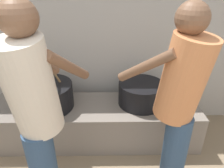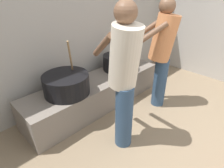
{
  "view_description": "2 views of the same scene",
  "coord_description": "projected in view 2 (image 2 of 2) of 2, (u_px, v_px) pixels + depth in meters",
  "views": [
    {
      "loc": [
        0.23,
        0.2,
        1.7
      ],
      "look_at": [
        0.25,
        1.49,
        1.05
      ],
      "focal_mm": 33.31,
      "sensor_mm": 36.0,
      "label": 1
    },
    {
      "loc": [
        -1.55,
        0.2,
        1.74
      ],
      "look_at": [
        -0.09,
        1.66,
        0.62
      ],
      "focal_mm": 29.77,
      "sensor_mm": 36.0,
      "label": 2
    }
  ],
  "objects": [
    {
      "name": "cooking_pot_main",
      "position": [
        66.0,
        84.0,
        2.43
      ],
      "size": [
        0.6,
        0.6,
        0.72
      ],
      "color": "black",
      "rests_on": "hearth_ledge"
    },
    {
      "name": "cook_in_orange_shirt",
      "position": [
        162.0,
        50.0,
        2.62
      ],
      "size": [
        0.7,
        0.69,
        1.6
      ],
      "color": "navy",
      "rests_on": "ground_plane"
    },
    {
      "name": "cook_in_cream_shirt",
      "position": [
        124.0,
        73.0,
        1.89
      ],
      "size": [
        0.54,
        0.74,
        1.63
      ],
      "color": "navy",
      "rests_on": "ground_plane"
    },
    {
      "name": "block_enclosure_rear",
      "position": [
        69.0,
        31.0,
        2.79
      ],
      "size": [
        5.13,
        0.2,
        2.23
      ],
      "primitive_type": "cube",
      "color": "#ADA8A0",
      "rests_on": "ground_plane"
    },
    {
      "name": "hearth_ledge",
      "position": [
        97.0,
        92.0,
        2.93
      ],
      "size": [
        2.32,
        0.6,
        0.45
      ],
      "primitive_type": "cube",
      "color": "slate",
      "rests_on": "ground_plane"
    },
    {
      "name": "cooking_pot_secondary",
      "position": [
        118.0,
        62.0,
        3.12
      ],
      "size": [
        0.5,
        0.5,
        0.25
      ],
      "color": "black",
      "rests_on": "hearth_ledge"
    }
  ]
}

